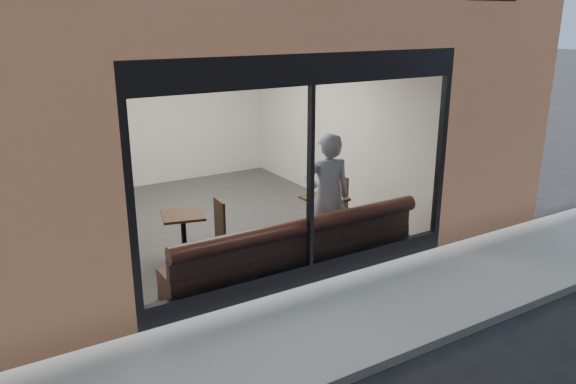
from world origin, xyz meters
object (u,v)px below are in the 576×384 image
banquette (294,259)px  cafe_table_right (324,198)px  person (327,197)px  cafe_table_left (183,215)px  cafe_chair_right (331,217)px  cafe_chair_left (209,245)px

banquette → cafe_table_right: cafe_table_right is taller
banquette → person: bearing=16.9°
banquette → cafe_table_left: (-1.21, 1.28, 0.52)m
cafe_table_right → cafe_chair_right: (0.38, 0.32, -0.50)m
banquette → cafe_chair_left: (-0.88, 1.10, 0.01)m
cafe_table_left → cafe_chair_right: bearing=-2.5°
cafe_table_left → cafe_table_right: bearing=-10.8°
banquette → person: (0.73, 0.22, 0.77)m
cafe_chair_right → cafe_table_left: bearing=-22.8°
cafe_table_left → cafe_chair_left: bearing=-28.7°
cafe_table_left → cafe_chair_right: cafe_table_left is taller
cafe_table_left → cafe_table_right: size_ratio=0.99×
cafe_table_left → cafe_table_right: 2.37m
banquette → cafe_table_right: (1.12, 0.84, 0.52)m
banquette → cafe_chair_right: size_ratio=8.82×
person → cafe_chair_left: size_ratio=5.08×
person → cafe_table_right: bearing=-105.9°
banquette → cafe_chair_left: bearing=128.5°
cafe_chair_left → cafe_chair_right: cafe_chair_right is taller
cafe_chair_left → cafe_chair_right: 2.37m
cafe_table_right → cafe_chair_right: cafe_table_right is taller
person → cafe_chair_right: person is taller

